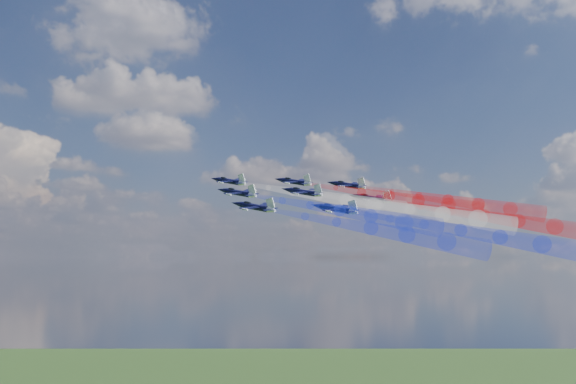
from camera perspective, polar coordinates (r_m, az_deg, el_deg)
name	(u,v)px	position (r m, az deg, el deg)	size (l,w,h in m)	color
jet_lead	(229,181)	(163.53, -5.09, 0.93)	(9.10, 11.37, 3.03)	black
trail_lead	(318,196)	(148.28, 2.64, -0.32)	(3.79, 42.30, 3.79)	white
jet_inner_left	(238,193)	(145.85, -4.34, -0.07)	(9.10, 11.37, 3.03)	black
trail_inner_left	(340,210)	(131.15, 4.51, -1.60)	(3.79, 42.30, 3.79)	#192AD5
jet_inner_right	(294,182)	(163.37, 0.53, 0.89)	(9.10, 11.37, 3.03)	black
trail_inner_right	(389,196)	(150.35, 8.75, -0.36)	(3.79, 42.30, 3.79)	red
jet_outer_left	(255,207)	(131.69, -2.89, -1.30)	(9.10, 11.37, 3.03)	black
trail_outer_left	(371,228)	(117.84, 7.18, -3.15)	(3.79, 42.30, 3.79)	#192AD5
jet_center_third	(303,192)	(148.31, 1.33, -0.01)	(9.10, 11.37, 3.03)	black
trail_center_third	(410,209)	(135.85, 10.52, -1.48)	(3.79, 42.30, 3.79)	white
jet_outer_right	(348,185)	(164.12, 5.18, 0.60)	(9.10, 11.37, 3.03)	black
trail_outer_right	(448,200)	(153.04, 13.67, -0.66)	(3.79, 42.30, 3.79)	red
jet_rear_left	(336,209)	(133.27, 4.17, -1.47)	(9.10, 11.37, 3.03)	black
trail_rear_left	(461,230)	(122.33, 14.72, -3.24)	(3.79, 42.30, 3.79)	#192AD5
jet_rear_right	(372,199)	(152.13, 7.26, -0.57)	(9.10, 11.37, 3.03)	black
trail_rear_right	(484,216)	(142.16, 16.59, -2.01)	(3.79, 42.30, 3.79)	red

